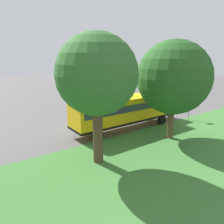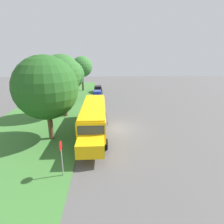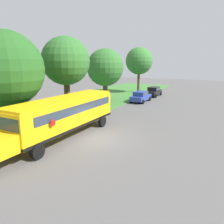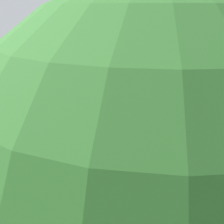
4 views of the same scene
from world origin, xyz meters
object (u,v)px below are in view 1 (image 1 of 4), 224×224
at_px(oak_tree_roadside_mid, 99,76).
at_px(stop_sign, 189,105).
at_px(school_bus, 125,110).
at_px(oak_tree_beside_bus, 175,77).

bearing_deg(oak_tree_roadside_mid, stop_sign, -79.57).
distance_m(school_bus, stop_sign, 7.82).
distance_m(school_bus, oak_tree_roadside_mid, 8.22).
bearing_deg(oak_tree_roadside_mid, oak_tree_beside_bus, -90.16).
bearing_deg(school_bus, oak_tree_beside_bus, -159.72).
height_order(oak_tree_beside_bus, stop_sign, oak_tree_beside_bus).
distance_m(oak_tree_beside_bus, oak_tree_roadside_mid, 7.38).
relative_size(school_bus, stop_sign, 4.53).
relative_size(oak_tree_beside_bus, stop_sign, 3.06).
relative_size(oak_tree_roadside_mid, stop_sign, 3.12).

